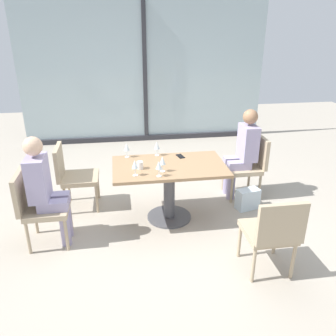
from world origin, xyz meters
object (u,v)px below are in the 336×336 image
(chair_front_right, at_px, (273,231))
(person_far_right, at_px, (243,150))
(person_side_end, at_px, (45,186))
(wine_glass_3, at_px, (135,165))
(dining_table_main, at_px, (169,179))
(wine_glass_1, at_px, (127,147))
(wine_glass_0, at_px, (159,165))
(handbag_0, at_px, (248,199))
(coffee_cup, at_px, (140,165))
(wine_glass_2, at_px, (162,161))
(wine_glass_4, at_px, (157,146))
(cell_phone_on_table, at_px, (180,156))
(chair_side_end, at_px, (37,204))
(chair_far_left, at_px, (72,173))
(chair_far_right, at_px, (249,163))

(chair_front_right, relative_size, person_far_right, 0.69)
(person_side_end, xyz_separation_m, wine_glass_3, (0.97, 0.07, 0.16))
(dining_table_main, distance_m, wine_glass_1, 0.68)
(wine_glass_0, bearing_deg, handbag_0, 17.01)
(person_side_end, distance_m, coffee_cup, 1.08)
(dining_table_main, relative_size, handbag_0, 4.53)
(wine_glass_2, distance_m, wine_glass_4, 0.52)
(handbag_0, bearing_deg, cell_phone_on_table, 154.38)
(wine_glass_2, height_order, wine_glass_4, same)
(chair_side_end, bearing_deg, wine_glass_1, 33.01)
(cell_phone_on_table, bearing_deg, chair_front_right, -79.81)
(chair_side_end, xyz_separation_m, wine_glass_0, (1.35, 0.01, 0.37))
(coffee_cup, relative_size, cell_phone_on_table, 0.62)
(person_side_end, relative_size, wine_glass_0, 6.81)
(chair_far_left, height_order, wine_glass_0, wine_glass_0)
(coffee_cup, xyz_separation_m, handbag_0, (1.43, 0.13, -0.64))
(wine_glass_2, bearing_deg, dining_table_main, 58.82)
(cell_phone_on_table, xyz_separation_m, handbag_0, (0.89, -0.18, -0.59))
(wine_glass_2, bearing_deg, wine_glass_1, 126.76)
(handbag_0, bearing_deg, chair_front_right, -115.40)
(person_far_right, xyz_separation_m, wine_glass_1, (-1.59, -0.12, 0.16))
(chair_front_right, bearing_deg, chair_far_left, 140.56)
(cell_phone_on_table, relative_size, handbag_0, 0.48)
(person_far_right, distance_m, wine_glass_4, 1.23)
(chair_far_right, xyz_separation_m, cell_phone_on_table, (-1.03, -0.21, 0.24))
(wine_glass_3, height_order, wine_glass_4, same)
(dining_table_main, relative_size, cell_phone_on_table, 9.43)
(dining_table_main, relative_size, chair_far_left, 1.56)
(chair_far_left, bearing_deg, wine_glass_4, -6.38)
(cell_phone_on_table, bearing_deg, wine_glass_4, 150.62)
(dining_table_main, relative_size, chair_front_right, 1.56)
(dining_table_main, bearing_deg, person_far_right, 23.12)
(chair_far_right, xyz_separation_m, wine_glass_3, (-1.63, -0.71, 0.37))
(wine_glass_1, distance_m, wine_glass_4, 0.38)
(wine_glass_0, bearing_deg, dining_table_main, 61.70)
(wine_glass_3, bearing_deg, chair_side_end, -176.09)
(person_far_right, bearing_deg, wine_glass_4, -174.17)
(chair_side_end, bearing_deg, wine_glass_0, 0.58)
(cell_phone_on_table, distance_m, handbag_0, 1.08)
(person_side_end, bearing_deg, chair_far_right, 16.72)
(person_far_right, height_order, wine_glass_2, person_far_right)
(chair_far_left, bearing_deg, wine_glass_2, -30.15)
(dining_table_main, xyz_separation_m, handbag_0, (1.07, 0.08, -0.40))
(person_far_right, bearing_deg, dining_table_main, -156.88)
(chair_far_right, height_order, wine_glass_1, wine_glass_1)
(wine_glass_2, bearing_deg, chair_side_end, -174.25)
(chair_front_right, height_order, handbag_0, chair_front_right)
(person_far_right, height_order, person_side_end, same)
(cell_phone_on_table, bearing_deg, person_far_right, -0.38)
(chair_far_left, bearing_deg, handbag_0, -9.74)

